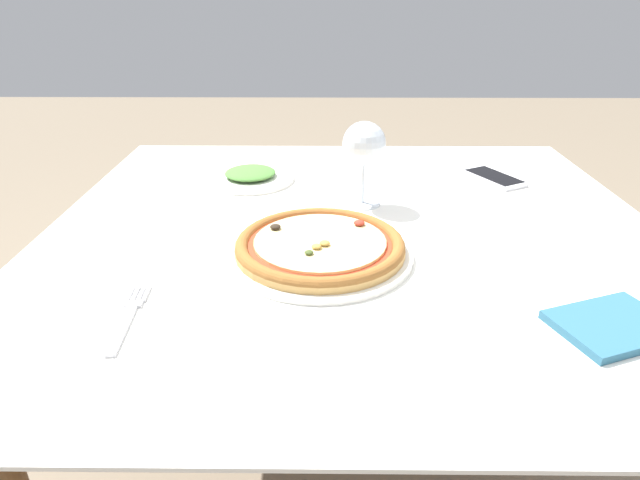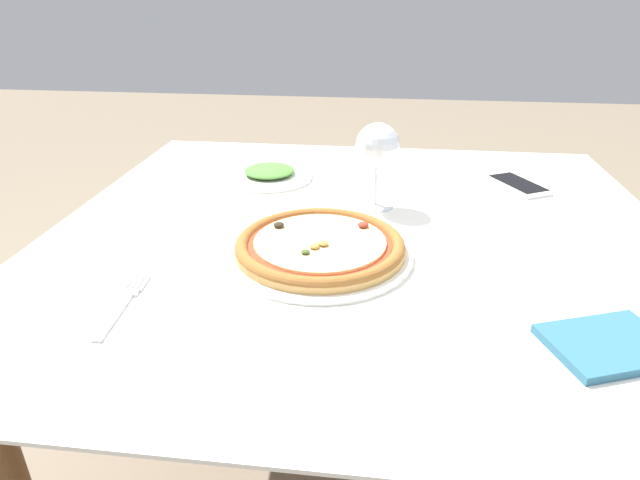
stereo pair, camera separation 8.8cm
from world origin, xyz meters
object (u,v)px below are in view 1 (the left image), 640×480
Objects in this scene: dining_table at (352,268)px; cell_phone at (494,178)px; fork at (129,315)px; side_plate at (250,176)px; pizza_plate at (320,247)px; wine_glass_far_left at (364,146)px.

dining_table is 7.18× the size of cell_phone.
fork is 0.57m from side_plate.
pizza_plate is 0.32m from fork.
side_plate is (-0.56, -0.01, 0.01)m from cell_phone.
pizza_plate is 1.56× the size of side_plate.
pizza_plate reaches higher than dining_table.
pizza_plate is 0.27m from wine_glass_far_left.
cell_phone is at bearing 25.55° from wine_glass_far_left.
fork is at bearing -129.81° from wine_glass_far_left.
cell_phone reaches higher than fork.
fork is at bearing -145.10° from pizza_plate.
wine_glass_far_left reaches higher than cell_phone.
fork is (-0.26, -0.18, -0.01)m from pizza_plate.
side_plate is (0.10, 0.56, 0.01)m from fork.
cell_phone is at bearing 43.83° from pizza_plate.
cell_phone is at bearing 40.57° from fork.
pizza_plate is at bearing -118.75° from dining_table.
side_plate is at bearing 130.81° from dining_table.
wine_glass_far_left is (0.09, 0.23, 0.11)m from pizza_plate.
side_plate is (-0.23, 0.26, 0.10)m from dining_table.
pizza_plate is at bearing -136.17° from cell_phone.
cell_phone reaches higher than dining_table.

